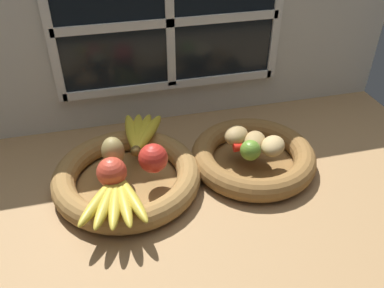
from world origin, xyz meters
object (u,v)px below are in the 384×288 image
apple_red_front (112,172)px  pear_brown (113,152)px  fruit_bowl_right (253,157)px  potato_oblong (236,136)px  banana_bunch_front (115,199)px  banana_bunch_back (140,133)px  potato_small (273,146)px  fruit_bowl_left (127,177)px  lime_near (250,150)px  chili_pepper (257,145)px  apple_red_right (153,158)px  potato_large (255,141)px

apple_red_front → pear_brown: pear_brown is taller
fruit_bowl_right → potato_oblong: bearing=142.1°
banana_bunch_front → potato_oblong: size_ratio=2.58×
banana_bunch_back → potato_small: 35.44cm
fruit_bowl_left → lime_near: size_ratio=7.10×
pear_brown → potato_small: bearing=-7.8°
potato_oblong → chili_pepper: 5.97cm
apple_red_right → potato_small: (30.70, -0.70, -1.32)cm
pear_brown → potato_small: 40.20cm
fruit_bowl_right → pear_brown: pear_brown is taller
banana_bunch_front → potato_large: (37.29, 12.54, 0.66)cm
fruit_bowl_left → apple_red_right: size_ratio=5.17×
lime_near → chili_pepper: 4.92cm
banana_bunch_back → chili_pepper: (28.69, -12.73, -0.36)cm
banana_bunch_back → lime_near: 30.21cm
apple_red_right → potato_small: bearing=-1.3°
fruit_bowl_right → lime_near: lime_near is taller
apple_red_front → chili_pepper: 37.94cm
fruit_bowl_right → pear_brown: 36.96cm
potato_oblong → pear_brown: bearing=-177.9°
fruit_bowl_right → potato_large: size_ratio=4.35×
pear_brown → potato_oblong: bearing=2.1°
fruit_bowl_left → apple_red_front: apple_red_front is taller
fruit_bowl_right → banana_bunch_front: bearing=-161.4°
banana_bunch_front → fruit_bowl_right: bearing=18.6°
fruit_bowl_left → apple_red_right: (6.54, -2.85, 6.77)cm
potato_large → lime_near: size_ratio=1.46×
potato_large → potato_small: potato_small is taller
potato_large → potato_small: 5.02cm
pear_brown → potato_large: (36.25, -1.94, -1.78)cm
potato_oblong → lime_near: bearing=-81.4°
pear_brown → banana_bunch_front: pear_brown is taller
apple_red_front → pear_brown: bearing=82.5°
apple_red_right → potato_oblong: 23.95cm
apple_red_front → potato_large: (37.24, 5.57, -1.49)cm
fruit_bowl_right → chili_pepper: chili_pepper is taller
fruit_bowl_right → potato_large: 5.19cm
potato_small → lime_near: lime_near is taller
banana_bunch_back → pear_brown: bearing=-128.4°
banana_bunch_back → chili_pepper: 31.39cm
apple_red_front → banana_bunch_back: 19.69cm
banana_bunch_front → banana_bunch_back: size_ratio=0.97×
fruit_bowl_right → pear_brown: bearing=176.9°
pear_brown → chili_pepper: pear_brown is taller
apple_red_right → lime_near: size_ratio=1.37×
fruit_bowl_left → lime_near: 31.66cm
potato_small → lime_near: (-6.41, -0.75, 0.35)cm
fruit_bowl_left → apple_red_front: 9.40cm
apple_red_right → chili_pepper: bearing=4.2°
apple_red_front → apple_red_right: bearing=15.1°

